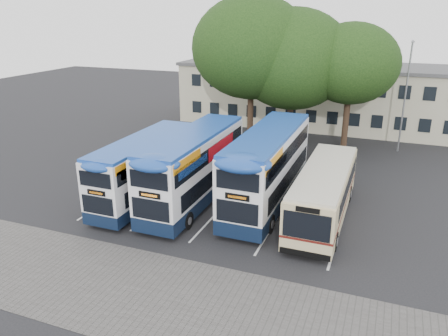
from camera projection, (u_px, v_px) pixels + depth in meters
ground at (262, 252)px, 21.46m from camera, size 120.00×120.00×0.00m
paving_strip at (180, 302)px, 17.75m from camera, size 40.00×6.00×0.01m
bay_lines at (227, 202)px, 27.12m from camera, size 14.12×11.00×0.01m
depot_building at (339, 95)px, 44.07m from camera, size 32.40×8.40×6.20m
lamp_post at (406, 91)px, 35.21m from camera, size 0.25×1.05×9.06m
tree_left at (252, 48)px, 35.61m from camera, size 9.83×9.83×12.55m
tree_mid at (293, 59)px, 35.63m from camera, size 9.62×9.62×11.56m
tree_right at (351, 64)px, 34.30m from camera, size 7.49×7.49×10.47m
bus_dd_left at (145, 166)px, 26.84m from camera, size 2.31×9.51×3.96m
bus_dd_mid at (195, 165)px, 26.37m from camera, size 2.56×10.56×4.40m
bus_dd_right at (268, 165)px, 26.08m from camera, size 2.66×10.98×4.58m
bus_single at (324, 190)px, 24.46m from camera, size 2.56×10.06×3.00m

